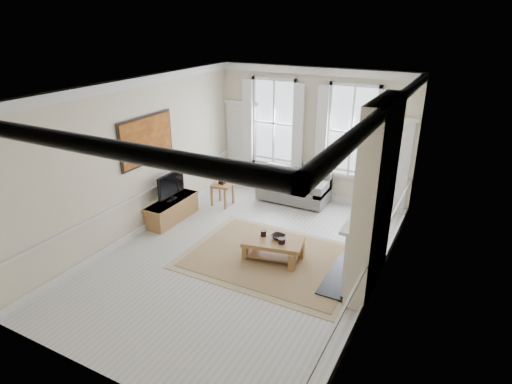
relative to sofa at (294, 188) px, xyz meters
The scene contains 23 objects.
floor 3.14m from the sofa, 85.89° to the right, with size 7.20×7.20×0.00m, color #B7B5AD.
ceiling 4.36m from the sofa, 85.89° to the right, with size 7.20×7.20×0.00m, color white.
back_wall 1.45m from the sofa, 65.55° to the left, with size 5.20×5.20×0.00m, color beige.
left_wall 4.14m from the sofa, 127.40° to the right, with size 7.20×7.20×0.00m, color beige.
right_wall 4.41m from the sofa, 47.76° to the right, with size 7.20×7.20×0.00m, color beige.
window_left 1.81m from the sofa, 151.92° to the left, with size 1.26×0.20×2.20m, color #B2BCC6, non-canonical shape.
window_right 2.05m from the sofa, 19.11° to the left, with size 1.26×0.20×2.20m, color #B2BCC6, non-canonical shape.
door_left 2.04m from the sofa, 166.13° to the left, with size 0.90×0.08×2.30m, color silver.
door_right 2.45m from the sofa, 11.22° to the left, with size 0.90×0.08×2.30m, color silver.
painting 4.03m from the sofa, 129.76° to the right, with size 0.05×1.66×1.06m, color #C07220.
chimney_breast 4.16m from the sofa, 47.69° to the right, with size 0.35×1.70×3.38m, color beige.
hearth 3.68m from the sofa, 52.61° to the right, with size 0.55×1.50×0.05m, color black.
fireplace 3.80m from the sofa, 50.21° to the right, with size 0.21×1.45×1.33m.
mirror 4.15m from the sofa, 50.09° to the right, with size 0.06×1.26×1.06m, color gold.
sofa is the anchor object (origin of this frame).
side_table 1.89m from the sofa, 143.94° to the right, with size 0.55×0.55×0.58m.
rug 3.03m from the sofa, 75.00° to the right, with size 3.50×2.60×0.02m, color #96724D.
coffee_table 3.01m from the sofa, 75.00° to the right, with size 1.28×0.90×0.44m.
ceramic_pot_a 2.91m from the sofa, 79.52° to the right, with size 0.12×0.12×0.12m, color black.
ceramic_pot_b 3.12m from the sofa, 71.68° to the right, with size 0.14×0.14×0.10m, color black.
bowl 2.93m from the sofa, 73.55° to the right, with size 0.28×0.28×0.07m, color black.
tv_stand 3.22m from the sofa, 131.14° to the right, with size 0.47×1.46×0.52m, color olive.
tv 3.25m from the sofa, 130.83° to the right, with size 0.08×0.90×0.68m.
Camera 1 is at (3.70, -6.55, 4.57)m, focal length 30.00 mm.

